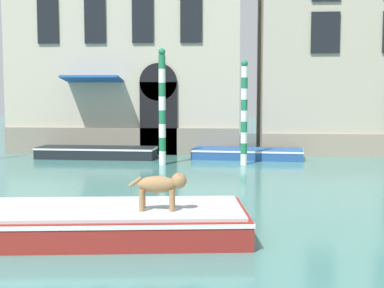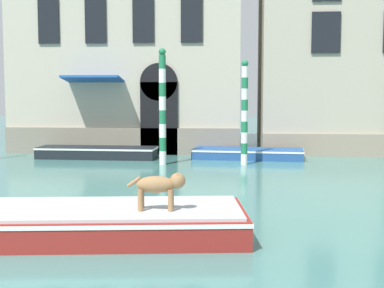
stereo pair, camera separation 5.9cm
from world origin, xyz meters
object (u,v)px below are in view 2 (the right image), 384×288
at_px(dog_on_deck, 160,185).
at_px(mooring_pole_3, 245,112).
at_px(boat_moored_near_palazzo, 97,152).
at_px(boat_moored_far, 248,153).
at_px(mooring_pole_0, 162,106).
at_px(boat_foreground, 80,221).

bearing_deg(dog_on_deck, mooring_pole_3, 77.70).
height_order(dog_on_deck, boat_moored_near_palazzo, dog_on_deck).
height_order(boat_moored_far, mooring_pole_0, mooring_pole_0).
relative_size(dog_on_deck, mooring_pole_0, 0.24).
bearing_deg(dog_on_deck, boat_moored_near_palazzo, 106.52).
height_order(boat_moored_near_palazzo, mooring_pole_0, mooring_pole_0).
bearing_deg(boat_moored_far, dog_on_deck, -93.42).
relative_size(boat_moored_near_palazzo, mooring_pole_0, 1.14).
distance_m(boat_foreground, mooring_pole_0, 11.17).
distance_m(boat_moored_near_palazzo, mooring_pole_3, 6.91).
bearing_deg(boat_moored_near_palazzo, mooring_pole_0, -28.15).
relative_size(dog_on_deck, boat_moored_near_palazzo, 0.21).
bearing_deg(boat_moored_far, boat_moored_near_palazzo, -171.39).
bearing_deg(mooring_pole_0, boat_foreground, -91.00).
height_order(boat_moored_near_palazzo, mooring_pole_3, mooring_pole_3).
distance_m(boat_moored_near_palazzo, mooring_pole_0, 4.22).
bearing_deg(dog_on_deck, boat_foreground, 172.56).
relative_size(boat_foreground, boat_moored_far, 1.38).
bearing_deg(boat_foreground, dog_on_deck, -11.02).
xyz_separation_m(boat_foreground, mooring_pole_3, (3.47, 11.17, 1.79)).
xyz_separation_m(boat_foreground, boat_moored_far, (3.67, 13.22, -0.09)).
distance_m(boat_moored_far, mooring_pole_3, 2.79).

